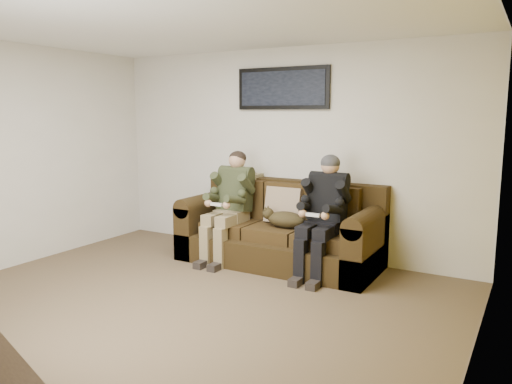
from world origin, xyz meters
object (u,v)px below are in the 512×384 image
Objects in this scene: person_right at (324,208)px; framed_poster at (283,88)px; sofa at (282,232)px; person_left at (230,199)px; cat at (284,219)px.

framed_poster is (-0.81, 0.58, 1.34)m from person_right.
sofa is 1.79× the size of person_left.
person_left is at bearing -125.51° from framed_poster.
sofa is 1.78× the size of person_right.
framed_poster is (-0.20, 0.38, 1.73)m from sofa.
framed_poster reaches higher than cat.
cat is at bearing 2.32° from person_left.
person_left is at bearing -179.98° from person_right.
sofa is at bearing 124.29° from cat.
framed_poster is at bearing 54.49° from person_left.
person_right is at bearing 0.02° from person_left.
cat is (0.12, -0.17, 0.21)m from sofa.
sofa is 3.61× the size of cat.
framed_poster reaches higher than person_right.
framed_poster is at bearing 144.52° from person_right.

